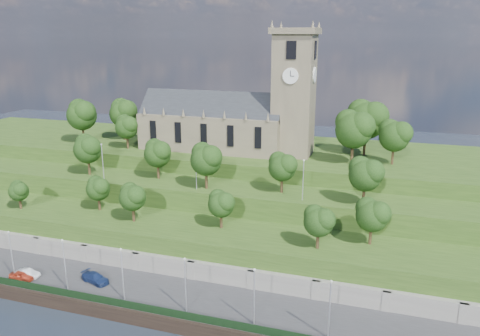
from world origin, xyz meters
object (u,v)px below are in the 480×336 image
(car_middle, at_px, (28,273))
(car_right, at_px, (95,278))
(car_left, at_px, (22,276))
(church, at_px, (234,117))

(car_middle, bearing_deg, car_right, -81.62)
(car_left, distance_m, car_right, 12.02)
(car_left, relative_size, car_middle, 1.02)
(car_left, relative_size, car_right, 0.81)
(car_middle, height_order, car_right, car_right)
(church, relative_size, car_middle, 9.62)
(car_left, bearing_deg, car_middle, -21.23)
(church, height_order, car_left, church)
(car_middle, bearing_deg, car_left, 163.32)
(car_right, bearing_deg, car_left, 121.06)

